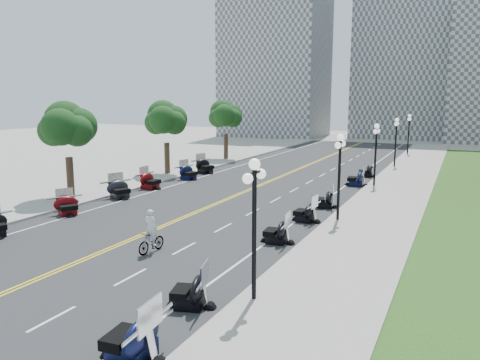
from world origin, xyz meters
The scene contains 49 objects.
ground centered at (0.00, 0.00, 0.00)m, with size 160.00×160.00×0.00m, color gray.
road centered at (0.00, 10.00, 0.00)m, with size 16.00×90.00×0.01m, color #333335.
centerline_yellow_a centered at (-0.12, 10.00, 0.01)m, with size 0.12×90.00×0.00m, color yellow.
centerline_yellow_b centered at (0.12, 10.00, 0.01)m, with size 0.12×90.00×0.00m, color yellow.
edge_line_north centered at (6.40, 10.00, 0.01)m, with size 0.12×90.00×0.00m, color white.
edge_line_south centered at (-6.40, 10.00, 0.01)m, with size 0.12×90.00×0.00m, color white.
lane_dash_3 centered at (3.20, -12.00, 0.01)m, with size 0.12×2.00×0.00m, color white.
lane_dash_4 centered at (3.20, -8.00, 0.01)m, with size 0.12×2.00×0.00m, color white.
lane_dash_5 centered at (3.20, -4.00, 0.01)m, with size 0.12×2.00×0.00m, color white.
lane_dash_6 centered at (3.20, 0.00, 0.01)m, with size 0.12×2.00×0.00m, color white.
lane_dash_7 centered at (3.20, 4.00, 0.01)m, with size 0.12×2.00×0.00m, color white.
lane_dash_8 centered at (3.20, 8.00, 0.01)m, with size 0.12×2.00×0.00m, color white.
lane_dash_9 centered at (3.20, 12.00, 0.01)m, with size 0.12×2.00×0.00m, color white.
lane_dash_10 centered at (3.20, 16.00, 0.01)m, with size 0.12×2.00×0.00m, color white.
lane_dash_11 centered at (3.20, 20.00, 0.01)m, with size 0.12×2.00×0.00m, color white.
lane_dash_12 centered at (3.20, 24.00, 0.01)m, with size 0.12×2.00×0.00m, color white.
lane_dash_13 centered at (3.20, 28.00, 0.01)m, with size 0.12×2.00×0.00m, color white.
lane_dash_14 centered at (3.20, 32.00, 0.01)m, with size 0.12×2.00×0.00m, color white.
lane_dash_15 centered at (3.20, 36.00, 0.01)m, with size 0.12×2.00×0.00m, color white.
lane_dash_16 centered at (3.20, 40.00, 0.01)m, with size 0.12×2.00×0.00m, color white.
lane_dash_17 centered at (3.20, 44.00, 0.01)m, with size 0.12×2.00×0.00m, color white.
lane_dash_18 centered at (3.20, 48.00, 0.01)m, with size 0.12×2.00×0.00m, color white.
lane_dash_19 centered at (3.20, 52.00, 0.01)m, with size 0.12×2.00×0.00m, color white.
sidewalk_north centered at (10.50, 10.00, 0.07)m, with size 5.00×90.00×0.15m, color #9E9991.
sidewalk_south centered at (-10.50, 10.00, 0.07)m, with size 5.00×90.00×0.15m, color #9E9991.
distant_block_a centered at (-18.00, 62.00, 13.00)m, with size 18.00×14.00×26.00m, color gray.
distant_block_b centered at (4.00, 68.00, 15.00)m, with size 16.00×12.00×30.00m, color gray.
street_lamp_1 centered at (8.60, -8.00, 2.60)m, with size 0.50×1.20×4.90m, color black, non-canonical shape.
street_lamp_2 centered at (8.60, 4.00, 2.60)m, with size 0.50×1.20×4.90m, color black, non-canonical shape.
street_lamp_3 centered at (8.60, 16.00, 2.60)m, with size 0.50×1.20×4.90m, color black, non-canonical shape.
street_lamp_4 centered at (8.60, 28.00, 2.60)m, with size 0.50×1.20×4.90m, color black, non-canonical shape.
street_lamp_5 centered at (8.60, 40.00, 2.60)m, with size 0.50×1.20×4.90m, color black, non-canonical shape.
tree_2 centered at (-10.00, 2.00, 4.75)m, with size 4.80×4.80×9.20m, color #235619, non-canonical shape.
tree_3 centered at (-10.00, 14.00, 4.75)m, with size 4.80×4.80×9.20m, color #235619, non-canonical shape.
tree_4 centered at (-10.00, 26.00, 4.75)m, with size 4.80×4.80×9.20m, color #235619, non-canonical shape.
motorcycle_n_2 centered at (7.10, -12.83, 0.74)m, with size 2.13×2.13×1.49m, color black, non-canonical shape.
motorcycle_n_3 centered at (6.77, -9.28, 0.65)m, with size 1.85×1.85×1.30m, color black, non-canonical shape.
motorcycle_n_5 centered at (6.85, -1.24, 0.65)m, with size 1.86×1.86×1.30m, color black, non-canonical shape.
motorcycle_n_6 centered at (6.89, 3.27, 0.65)m, with size 1.87×1.87×1.31m, color black, non-canonical shape.
motorcycle_n_7 centered at (6.95, 7.14, 0.63)m, with size 1.80×1.80×1.26m, color black, non-canonical shape.
motorcycle_n_9 centered at (7.18, 15.85, 0.72)m, with size 2.05×2.05×1.43m, color black, non-canonical shape.
motorcycle_n_10 centered at (7.08, 20.64, 0.62)m, with size 1.77×1.77×1.24m, color black, non-canonical shape.
motorcycle_s_5 centered at (-6.75, -1.55, 0.65)m, with size 1.86×1.86×1.30m, color #590A0C, non-canonical shape.
motorcycle_s_6 centered at (-7.06, 3.68, 0.73)m, with size 2.07×2.07×1.45m, color black, non-canonical shape.
motorcycle_s_7 centered at (-7.22, 7.54, 0.72)m, with size 2.07×2.07×1.45m, color #590A0C, non-canonical shape.
motorcycle_s_8 centered at (-6.77, 12.53, 0.70)m, with size 2.01×2.01×1.40m, color black, non-canonical shape.
motorcycle_s_9 centered at (-7.22, 16.23, 0.76)m, with size 2.17×2.17×1.52m, color black, non-canonical shape.
bicycle centered at (2.13, -5.12, 0.51)m, with size 0.48×1.70×1.02m, color #A51414.
cyclist_rider centered at (2.13, -5.12, 1.88)m, with size 0.62×0.41×1.71m, color white.
Camera 1 is at (14.82, -22.15, 7.07)m, focal length 35.00 mm.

